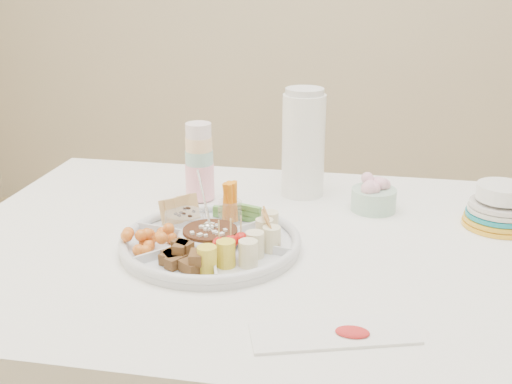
# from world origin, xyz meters

# --- Properties ---
(party_tray) EXTENTS (0.45, 0.45, 0.04)m
(party_tray) POSITION_xyz_m (-0.17, -0.06, 0.78)
(party_tray) COLOR silver
(party_tray) RESTS_ON dining_table
(bean_dip) EXTENTS (0.14, 0.14, 0.04)m
(bean_dip) POSITION_xyz_m (-0.17, -0.06, 0.79)
(bean_dip) COLOR #50301F
(bean_dip) RESTS_ON party_tray
(tortillas) EXTENTS (0.12, 0.12, 0.06)m
(tortillas) POSITION_xyz_m (-0.04, -0.02, 0.80)
(tortillas) COLOR #B58143
(tortillas) RESTS_ON party_tray
(carrot_cucumber) EXTENTS (0.13, 0.13, 0.10)m
(carrot_cucumber) POSITION_xyz_m (-0.14, 0.07, 0.82)
(carrot_cucumber) COLOR orange
(carrot_cucumber) RESTS_ON party_tray
(pita_raisins) EXTENTS (0.14, 0.14, 0.07)m
(pita_raisins) POSITION_xyz_m (-0.26, 0.03, 0.80)
(pita_raisins) COLOR #E8BE6E
(pita_raisins) RESTS_ON party_tray
(cherries) EXTENTS (0.13, 0.13, 0.05)m
(cherries) POSITION_xyz_m (-0.29, -0.10, 0.79)
(cherries) COLOR orange
(cherries) RESTS_ON party_tray
(granola_chunks) EXTENTS (0.13, 0.13, 0.05)m
(granola_chunks) POSITION_xyz_m (-0.19, -0.19, 0.79)
(granola_chunks) COLOR brown
(granola_chunks) RESTS_ON party_tray
(banana_tomato) EXTENTS (0.15, 0.15, 0.10)m
(banana_tomato) POSITION_xyz_m (-0.07, -0.15, 0.82)
(banana_tomato) COLOR #FFFD71
(banana_tomato) RESTS_ON party_tray
(cup_stack) EXTENTS (0.08, 0.08, 0.20)m
(cup_stack) POSITION_xyz_m (-0.27, 0.23, 0.86)
(cup_stack) COLOR silver
(cup_stack) RESTS_ON dining_table
(thermos) EXTENTS (0.14, 0.14, 0.29)m
(thermos) POSITION_xyz_m (-0.01, 0.32, 0.90)
(thermos) COLOR white
(thermos) RESTS_ON dining_table
(flower_bowl) EXTENTS (0.14, 0.14, 0.08)m
(flower_bowl) POSITION_xyz_m (0.17, 0.23, 0.80)
(flower_bowl) COLOR #8CBDA7
(flower_bowl) RESTS_ON dining_table
(plate_stack) EXTENTS (0.20, 0.20, 0.11)m
(plate_stack) POSITION_xyz_m (0.46, 0.18, 0.81)
(plate_stack) COLOR #E1CB5A
(plate_stack) RESTS_ON dining_table
(placemat) EXTENTS (0.29, 0.17, 0.01)m
(placemat) POSITION_xyz_m (0.12, -0.35, 0.76)
(placemat) COLOR white
(placemat) RESTS_ON dining_table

